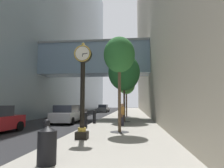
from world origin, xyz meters
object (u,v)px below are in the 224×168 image
at_px(pedestrian_walking, 122,114).
at_px(bollard_fifth, 94,116).
at_px(street_tree_mid_far, 126,84).
at_px(car_black_mid, 76,111).
at_px(street_clock, 83,85).
at_px(street_tree_mid_near, 124,72).
at_px(street_tree_near, 119,56).
at_px(car_silver_near, 67,114).
at_px(trash_bin, 47,145).
at_px(bollard_second, 46,133).
at_px(car_grey_far, 103,108).
at_px(bollard_fourth, 86,119).

bearing_deg(pedestrian_walking, bollard_fifth, 146.70).
bearing_deg(street_tree_mid_far, car_black_mid, 175.36).
distance_m(street_clock, street_tree_mid_near, 9.34).
distance_m(street_clock, car_black_mid, 16.93).
xyz_separation_m(street_tree_near, street_tree_mid_far, (0.00, 13.15, -0.52)).
height_order(car_silver_near, car_black_mid, car_silver_near).
distance_m(street_tree_mid_far, trash_bin, 19.90).
bearing_deg(bollard_fifth, bollard_second, -90.00).
relative_size(bollard_second, pedestrian_walking, 0.64).
relative_size(pedestrian_walking, car_grey_far, 0.39).
height_order(bollard_second, car_silver_near, car_silver_near).
bearing_deg(bollard_fifth, car_black_mid, 115.12).
xyz_separation_m(car_silver_near, car_grey_far, (0.09, 22.24, -0.04)).
bearing_deg(street_clock, street_tree_mid_near, 79.75).
bearing_deg(car_grey_far, bollard_fourth, -84.18).
xyz_separation_m(bollard_fourth, pedestrian_walking, (2.45, 1.55, 0.31)).
bearing_deg(car_silver_near, bollard_fifth, -22.31).
xyz_separation_m(street_tree_mid_far, car_silver_near, (-5.27, -6.98, -3.37)).
bearing_deg(street_tree_mid_near, bollard_second, -102.67).
xyz_separation_m(bollard_second, pedestrian_walking, (2.45, 7.85, 0.31)).
bearing_deg(car_black_mid, street_tree_near, -64.47).
xyz_separation_m(street_tree_near, car_grey_far, (-5.18, 28.41, -3.93)).
height_order(street_tree_mid_far, pedestrian_walking, street_tree_mid_far).
xyz_separation_m(street_tree_near, pedestrian_walking, (-0.03, 3.42, -3.67)).
distance_m(street_tree_near, street_tree_mid_far, 13.16).
relative_size(street_clock, street_tree_mid_near, 0.75).
distance_m(bollard_second, car_black_mid, 18.56).
xyz_separation_m(street_tree_near, street_tree_mid_near, (0.00, 6.57, -0.01)).
distance_m(trash_bin, car_grey_far, 34.97).
relative_size(street_tree_mid_near, pedestrian_walking, 3.75).
height_order(street_tree_mid_near, car_grey_far, street_tree_mid_near).
height_order(bollard_second, street_tree_mid_near, street_tree_mid_near).
relative_size(street_tree_mid_near, car_silver_near, 1.34).
relative_size(trash_bin, car_silver_near, 0.23).
xyz_separation_m(street_clock, street_tree_near, (1.62, 2.41, 1.99)).
height_order(street_tree_mid_far, trash_bin, street_tree_mid_far).
height_order(street_clock, car_grey_far, street_clock).
xyz_separation_m(street_tree_mid_far, car_black_mid, (-6.53, 0.53, -3.40)).
bearing_deg(street_clock, trash_bin, -89.37).
height_order(bollard_fifth, car_black_mid, car_black_mid).
distance_m(bollard_fourth, trash_bin, 8.30).
bearing_deg(street_tree_near, car_grey_far, 100.33).
distance_m(street_tree_mid_far, car_grey_far, 16.47).
height_order(trash_bin, car_silver_near, car_silver_near).
bearing_deg(street_clock, street_tree_mid_far, 84.04).
xyz_separation_m(bollard_fifth, street_tree_near, (2.48, -5.02, 3.99)).
bearing_deg(street_clock, street_tree_near, 55.99).
relative_size(street_clock, car_black_mid, 1.03).
relative_size(bollard_fourth, street_tree_mid_far, 0.20).
bearing_deg(trash_bin, car_grey_far, 95.91).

